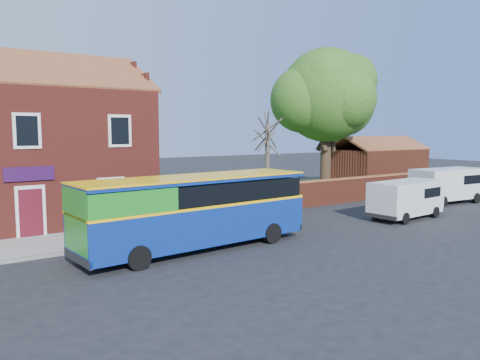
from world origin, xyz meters
TOP-DOWN VIEW (x-y plane):
  - ground at (0.00, 0.00)m, footprint 120.00×120.00m
  - pavement at (-7.00, 5.75)m, footprint 18.00×3.50m
  - kerb at (-7.00, 4.00)m, footprint 18.00×0.15m
  - grass_strip at (13.00, 13.00)m, footprint 26.00×12.00m
  - shop_building at (-7.02, 11.50)m, footprint 12.30×8.13m
  - boundary_wall at (13.00, 7.00)m, footprint 22.00×0.38m
  - outbuilding at (22.00, 13.00)m, footprint 8.20×5.06m
  - bus at (-2.38, 1.92)m, footprint 9.53×3.04m
  - van_near at (10.20, 1.34)m, footprint 4.63×2.16m
  - van_far at (16.98, 3.18)m, footprint 5.18×2.49m
  - large_tree at (14.56, 11.78)m, footprint 8.78×6.95m
  - bare_tree at (7.08, 9.23)m, footprint 2.06×2.46m

SIDE VIEW (x-z plane):
  - ground at x=0.00m, z-range 0.00..0.00m
  - grass_strip at x=13.00m, z-range 0.00..0.04m
  - pavement at x=-7.00m, z-range 0.00..0.12m
  - kerb at x=-7.00m, z-range 0.00..0.14m
  - boundary_wall at x=13.00m, z-range 0.01..1.61m
  - van_near at x=10.20m, z-range 0.12..2.10m
  - van_far at x=16.98m, z-range 0.13..2.33m
  - outbuilding at x=22.00m, z-range -0.48..3.69m
  - bus at x=-2.38m, z-range 0.20..3.06m
  - bare_tree at x=7.08m, z-range 0.07..5.57m
  - shop_building at x=-7.02m, z-range -1.84..8.66m
  - large_tree at x=14.56m, z-range 1.66..12.37m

